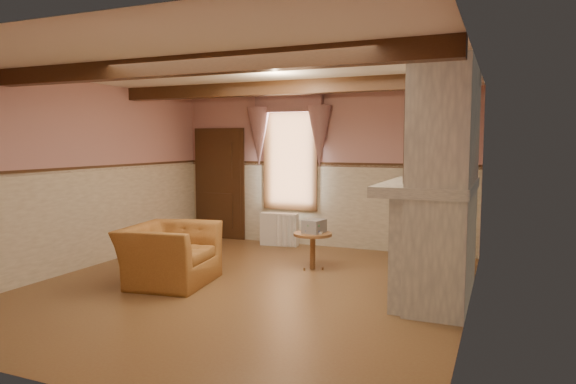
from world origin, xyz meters
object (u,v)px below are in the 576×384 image
at_px(mantel_clock, 437,171).
at_px(bowl, 432,177).
at_px(armchair, 170,254).
at_px(side_table, 313,251).
at_px(oil_lamp, 436,168).
at_px(radiator, 279,229).

bearing_deg(mantel_clock, bowl, -90.00).
bearing_deg(bowl, armchair, -162.90).
distance_m(armchair, side_table, 2.12).
xyz_separation_m(mantel_clock, oil_lamp, (0.00, -0.11, 0.04)).
bearing_deg(oil_lamp, radiator, 151.85).
distance_m(armchair, oil_lamp, 3.73).
bearing_deg(armchair, oil_lamp, -76.32).
height_order(side_table, bowl, bowl).
height_order(side_table, oil_lamp, oil_lamp).
relative_size(side_table, bowl, 1.72).
relative_size(armchair, bowl, 3.59).
bearing_deg(oil_lamp, side_table, 174.82).
bearing_deg(radiator, side_table, -56.52).
bearing_deg(bowl, oil_lamp, 90.00).
bearing_deg(mantel_clock, side_table, 178.42).
height_order(armchair, oil_lamp, oil_lamp).
height_order(armchair, side_table, armchair).
height_order(side_table, mantel_clock, mantel_clock).
bearing_deg(oil_lamp, bowl, -90.00).
bearing_deg(side_table, radiator, 129.70).
relative_size(radiator, mantel_clock, 2.92).
bearing_deg(side_table, mantel_clock, -1.58).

